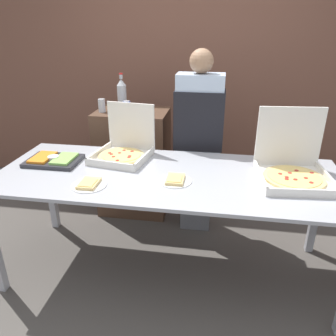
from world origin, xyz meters
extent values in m
plane|color=#514C47|center=(0.00, 0.00, 0.00)|extent=(16.00, 16.00, 0.00)
cube|color=brown|center=(0.00, 1.70, 1.40)|extent=(10.00, 0.06, 2.80)
cube|color=#A8AAB2|center=(0.00, 0.00, 0.84)|extent=(2.49, 0.96, 0.02)
cube|color=#A8AAB2|center=(-1.19, 0.43, 0.41)|extent=(0.06, 0.06, 0.82)
cube|color=#A8AAB2|center=(1.19, 0.43, 0.41)|extent=(0.06, 0.06, 0.82)
cube|color=silver|center=(-0.41, 0.22, 0.86)|extent=(0.47, 0.47, 0.02)
cube|color=silver|center=(-0.44, 0.03, 0.89)|extent=(0.41, 0.08, 0.04)
cube|color=silver|center=(-0.61, 0.25, 0.89)|extent=(0.08, 0.41, 0.04)
cube|color=silver|center=(-0.22, 0.19, 0.89)|extent=(0.08, 0.41, 0.04)
cube|color=silver|center=(-0.38, 0.43, 1.06)|extent=(0.41, 0.08, 0.39)
cylinder|color=#E5C17A|center=(-0.41, 0.22, 0.88)|extent=(0.36, 0.36, 0.02)
cylinder|color=#EFCC70|center=(-0.41, 0.22, 0.89)|extent=(0.31, 0.31, 0.00)
cylinder|color=#B22D23|center=(-0.34, 0.20, 0.89)|extent=(0.03, 0.03, 0.00)
cylinder|color=#B22D23|center=(-0.35, 0.30, 0.89)|extent=(0.03, 0.03, 0.00)
cylinder|color=#B22D23|center=(-0.42, 0.32, 0.89)|extent=(0.03, 0.03, 0.00)
cylinder|color=#B22D23|center=(-0.44, 0.25, 0.89)|extent=(0.03, 0.03, 0.00)
cylinder|color=#B22D23|center=(-0.52, 0.24, 0.89)|extent=(0.03, 0.03, 0.00)
cylinder|color=#B22D23|center=(-0.49, 0.21, 0.89)|extent=(0.03, 0.03, 0.00)
cylinder|color=#B22D23|center=(-0.46, 0.16, 0.89)|extent=(0.03, 0.03, 0.00)
cylinder|color=#B22D23|center=(-0.41, 0.10, 0.89)|extent=(0.03, 0.03, 0.00)
cylinder|color=#B22D23|center=(-0.34, 0.17, 0.89)|extent=(0.03, 0.03, 0.00)
cube|color=silver|center=(0.87, 0.02, 0.86)|extent=(0.51, 0.51, 0.02)
cube|color=silver|center=(0.89, -0.21, 0.89)|extent=(0.47, 0.06, 0.04)
cube|color=silver|center=(0.64, 0.00, 0.89)|extent=(0.06, 0.47, 0.04)
cube|color=silver|center=(1.09, 0.04, 0.89)|extent=(0.06, 0.47, 0.04)
cube|color=silver|center=(0.85, 0.26, 1.09)|extent=(0.47, 0.06, 0.44)
cylinder|color=#E5C17A|center=(0.87, 0.02, 0.88)|extent=(0.41, 0.41, 0.02)
cylinder|color=#EFCC70|center=(0.87, 0.02, 0.89)|extent=(0.35, 0.35, 0.00)
cylinder|color=#B22D23|center=(0.94, 0.00, 0.89)|extent=(0.03, 0.03, 0.00)
cylinder|color=#B22D23|center=(1.00, 0.09, 0.89)|extent=(0.03, 0.03, 0.00)
cylinder|color=#B22D23|center=(0.90, 0.12, 0.89)|extent=(0.03, 0.03, 0.00)
cylinder|color=#B22D23|center=(0.85, 0.07, 0.89)|extent=(0.03, 0.03, 0.00)
cylinder|color=#B22D23|center=(0.78, 0.04, 0.89)|extent=(0.03, 0.03, 0.00)
cylinder|color=#B22D23|center=(0.82, -0.01, 0.89)|extent=(0.03, 0.03, 0.00)
cylinder|color=#B22D23|center=(0.81, -0.04, 0.89)|extent=(0.03, 0.03, 0.00)
cylinder|color=#B22D23|center=(0.87, -0.04, 0.89)|extent=(0.03, 0.03, 0.00)
cylinder|color=#B22D23|center=(0.96, -0.07, 0.89)|extent=(0.03, 0.03, 0.00)
cylinder|color=white|center=(0.07, -0.10, 0.85)|extent=(0.23, 0.23, 0.01)
cube|color=#E5C17A|center=(0.07, -0.10, 0.87)|extent=(0.12, 0.17, 0.02)
cube|color=#EFCC70|center=(0.07, -0.12, 0.88)|extent=(0.09, 0.12, 0.01)
cylinder|color=white|center=(-0.49, -0.26, 0.85)|extent=(0.24, 0.24, 0.01)
cube|color=#E5C17A|center=(-0.49, -0.26, 0.87)|extent=(0.12, 0.17, 0.02)
cube|color=#EFCC70|center=(-0.49, -0.27, 0.88)|extent=(0.09, 0.12, 0.01)
cube|color=#28282D|center=(-0.91, 0.07, 0.86)|extent=(0.40, 0.29, 0.03)
cube|color=orange|center=(-1.00, 0.07, 0.89)|extent=(0.14, 0.23, 0.02)
cube|color=#8CC65B|center=(-0.82, 0.07, 0.89)|extent=(0.14, 0.23, 0.02)
cylinder|color=white|center=(-0.91, 0.07, 0.89)|extent=(0.09, 0.09, 0.02)
cube|color=#4C3323|center=(-0.50, 0.90, 0.54)|extent=(0.69, 0.48, 1.07)
cylinder|color=#B7BCC1|center=(-0.60, 0.93, 1.19)|extent=(0.09, 0.09, 0.24)
cone|color=#B7BCC1|center=(-0.60, 0.93, 1.34)|extent=(0.09, 0.09, 0.06)
cylinder|color=#B7BCC1|center=(-0.60, 0.93, 1.39)|extent=(0.03, 0.03, 0.04)
cylinder|color=red|center=(-0.60, 0.93, 1.42)|extent=(0.04, 0.04, 0.01)
cylinder|color=silver|center=(-0.77, 0.82, 1.13)|extent=(0.07, 0.07, 0.12)
cylinder|color=silver|center=(-0.77, 0.82, 1.20)|extent=(0.06, 0.06, 0.00)
cylinder|color=#334CB2|center=(-0.51, 0.77, 1.13)|extent=(0.07, 0.07, 0.12)
cylinder|color=silver|center=(-0.51, 0.77, 1.20)|extent=(0.06, 0.06, 0.00)
cube|color=slate|center=(0.17, 0.67, 0.40)|extent=(0.28, 0.20, 0.80)
cube|color=silver|center=(0.17, 0.67, 1.13)|extent=(0.40, 0.22, 0.67)
cube|color=black|center=(0.17, 0.67, 1.08)|extent=(0.42, 0.24, 0.51)
sphere|color=#9E7556|center=(0.17, 0.67, 1.57)|extent=(0.20, 0.20, 0.20)
camera|label=1|loc=(0.34, -2.11, 1.84)|focal=35.00mm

